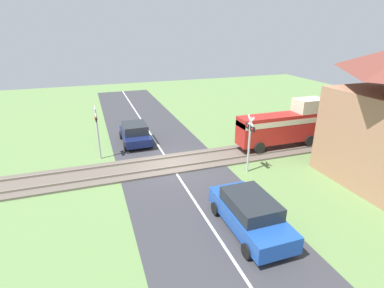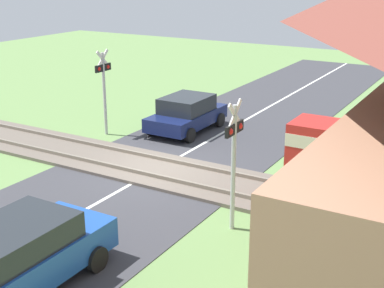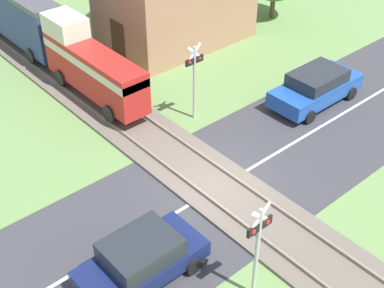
% 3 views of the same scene
% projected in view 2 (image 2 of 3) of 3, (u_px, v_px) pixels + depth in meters
% --- Properties ---
extents(ground_plane, '(60.00, 60.00, 0.00)m').
position_uv_depth(ground_plane, '(156.00, 171.00, 17.98)').
color(ground_plane, '#66894C').
extents(road_surface, '(48.00, 6.40, 0.02)m').
position_uv_depth(road_surface, '(156.00, 171.00, 17.98)').
color(road_surface, '#38383D').
rests_on(road_surface, ground_plane).
extents(track_bed, '(2.80, 48.00, 0.24)m').
position_uv_depth(track_bed, '(155.00, 169.00, 17.96)').
color(track_bed, '#665B51').
rests_on(track_bed, ground_plane).
extents(car_near_crossing, '(3.87, 1.99, 1.48)m').
position_uv_depth(car_near_crossing, '(187.00, 113.00, 22.07)').
color(car_near_crossing, '#141E4C').
rests_on(car_near_crossing, ground_plane).
extents(car_far_side, '(4.50, 2.01, 1.56)m').
position_uv_depth(car_far_side, '(15.00, 258.00, 11.08)').
color(car_far_side, '#1E4CA8').
rests_on(car_far_side, ground_plane).
extents(crossing_signal_west_approach, '(0.90, 0.18, 3.46)m').
position_uv_depth(crossing_signal_west_approach, '(104.00, 81.00, 21.20)').
color(crossing_signal_west_approach, '#B7B7B7').
rests_on(crossing_signal_west_approach, ground_plane).
extents(crossing_signal_east_approach, '(0.90, 0.18, 3.46)m').
position_uv_depth(crossing_signal_east_approach, '(234.00, 149.00, 13.37)').
color(crossing_signal_east_approach, '#B7B7B7').
rests_on(crossing_signal_east_approach, ground_plane).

